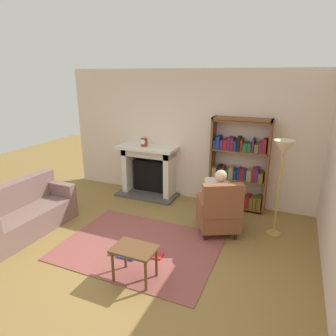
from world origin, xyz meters
The scene contains 12 objects.
ground centered at (0.00, 0.00, 0.00)m, with size 14.00×14.00×0.00m, color olive.
back_wall centered at (0.00, 2.55, 1.35)m, with size 5.60×0.10×2.70m, color beige.
area_rug centered at (0.00, 0.30, 0.01)m, with size 2.40×1.80×0.01m, color brown.
fireplace centered at (-0.83, 2.30, 0.59)m, with size 1.32×0.64×1.12m.
mantel_clock centered at (-0.88, 2.20, 1.21)m, with size 0.14×0.14×0.18m.
bookshelf centered at (1.11, 2.33, 0.85)m, with size 1.11×0.32×1.82m.
armchair_reading centered at (1.04, 1.16, 0.42)m, with size 0.85×0.85×0.97m.
seated_reader centered at (0.98, 1.26, 0.62)m, with size 0.52×0.60×1.14m.
sofa_floral centered at (-2.03, -0.04, 0.32)m, with size 0.76×1.72×0.85m.
side_table centered at (0.31, -0.40, 0.39)m, with size 0.56×0.39×0.47m.
scattered_books centered at (-0.05, 0.05, 0.03)m, with size 0.82×0.37×0.04m.
floor_lamp centered at (1.90, 1.53, 1.38)m, with size 0.32×0.32×1.63m.
Camera 1 is at (2.01, -3.26, 2.60)m, focal length 31.73 mm.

